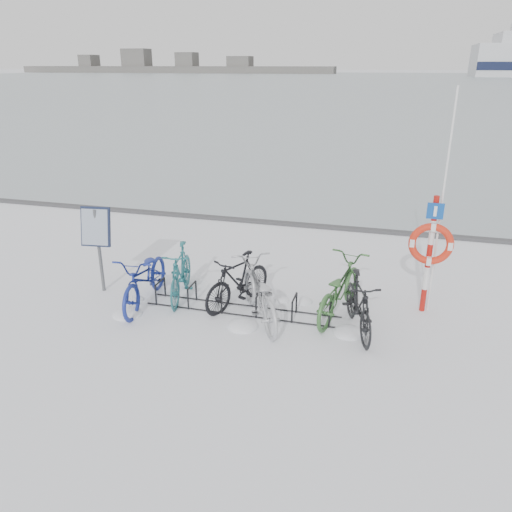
# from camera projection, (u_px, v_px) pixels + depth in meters

# --- Properties ---
(ground) EXTENTS (900.00, 900.00, 0.00)m
(ground) POSITION_uv_depth(u_px,v_px,m) (242.00, 311.00, 10.17)
(ground) COLOR white
(ground) RESTS_ON ground
(ice_sheet) EXTENTS (400.00, 298.00, 0.02)m
(ice_sheet) POSITION_uv_depth(u_px,v_px,m) (392.00, 81.00, 149.57)
(ice_sheet) COLOR #A3B0B8
(ice_sheet) RESTS_ON ground
(quay_edge) EXTENTS (400.00, 0.25, 0.10)m
(quay_edge) POSITION_uv_depth(u_px,v_px,m) (297.00, 225.00, 15.45)
(quay_edge) COLOR #3F3F42
(quay_edge) RESTS_ON ground
(bike_rack) EXTENTS (4.00, 0.48, 0.46)m
(bike_rack) POSITION_uv_depth(u_px,v_px,m) (242.00, 303.00, 10.10)
(bike_rack) COLOR black
(bike_rack) RESTS_ON ground
(info_board) EXTENTS (0.66, 0.32, 1.91)m
(info_board) POSITION_uv_depth(u_px,v_px,m) (96.00, 232.00, 10.57)
(info_board) COLOR #595B5E
(info_board) RESTS_ON ground
(lifebuoy_station) EXTENTS (0.84, 0.23, 4.36)m
(lifebuoy_station) POSITION_uv_depth(u_px,v_px,m) (431.00, 244.00, 9.60)
(lifebuoy_station) COLOR #A9130D
(lifebuoy_station) RESTS_ON ground
(shoreline) EXTENTS (180.00, 12.00, 9.50)m
(shoreline) POSITION_uv_depth(u_px,v_px,m) (167.00, 68.00, 273.24)
(shoreline) COLOR #484848
(shoreline) RESTS_ON ground
(bike_0) EXTENTS (1.02, 2.33, 1.19)m
(bike_0) POSITION_uv_depth(u_px,v_px,m) (145.00, 276.00, 10.33)
(bike_0) COLOR navy
(bike_0) RESTS_ON ground
(bike_1) EXTENTS (0.93, 2.02, 1.17)m
(bike_1) POSITION_uv_depth(u_px,v_px,m) (181.00, 271.00, 10.60)
(bike_1) COLOR #21646B
(bike_1) RESTS_ON ground
(bike_2) EXTENTS (1.30, 1.93, 1.13)m
(bike_2) POSITION_uv_depth(u_px,v_px,m) (238.00, 279.00, 10.25)
(bike_2) COLOR black
(bike_2) RESTS_ON ground
(bike_3) EXTENTS (1.83, 2.35, 1.19)m
(bike_3) POSITION_uv_depth(u_px,v_px,m) (259.00, 291.00, 9.65)
(bike_3) COLOR #A3A5AA
(bike_3) RESTS_ON ground
(bike_4) EXTENTS (1.27, 2.36, 1.18)m
(bike_4) POSITION_uv_depth(u_px,v_px,m) (339.00, 287.00, 9.86)
(bike_4) COLOR #34622F
(bike_4) RESTS_ON ground
(bike_5) EXTENTS (1.08, 1.96, 1.13)m
(bike_5) POSITION_uv_depth(u_px,v_px,m) (359.00, 303.00, 9.23)
(bike_5) COLOR black
(bike_5) RESTS_ON ground
(snow_drifts) EXTENTS (5.02, 2.02, 0.21)m
(snow_drifts) POSITION_uv_depth(u_px,v_px,m) (234.00, 317.00, 9.91)
(snow_drifts) COLOR white
(snow_drifts) RESTS_ON ground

